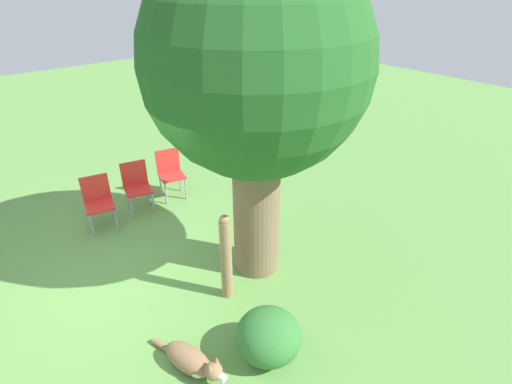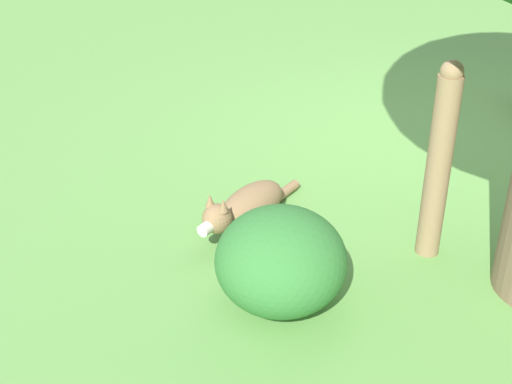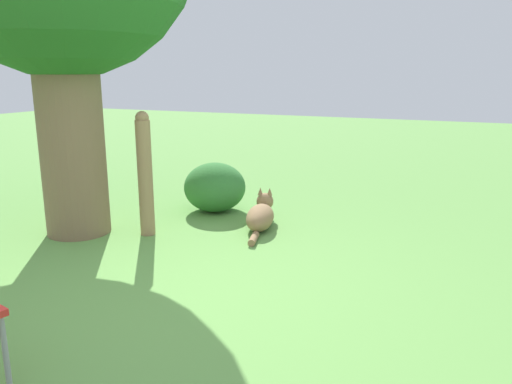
# 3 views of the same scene
# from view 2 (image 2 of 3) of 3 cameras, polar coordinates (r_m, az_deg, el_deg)

# --- Properties ---
(ground_plane) EXTENTS (30.00, 30.00, 0.00)m
(ground_plane) POSITION_cam_2_polar(r_m,az_deg,el_deg) (5.75, 13.83, 2.33)
(ground_plane) COLOR #609947
(dog) EXTENTS (1.07, 0.43, 0.37)m
(dog) POSITION_cam_2_polar(r_m,az_deg,el_deg) (4.70, -0.84, -1.31)
(dog) COLOR olive
(dog) RESTS_ON ground_plane
(fence_post) EXTENTS (0.15, 0.15, 1.26)m
(fence_post) POSITION_cam_2_polar(r_m,az_deg,el_deg) (4.33, 14.45, 2.37)
(fence_post) COLOR #937551
(fence_post) RESTS_ON ground_plane
(low_shrub) EXTENTS (0.73, 0.73, 0.58)m
(low_shrub) POSITION_cam_2_polar(r_m,az_deg,el_deg) (3.93, 1.99, -5.51)
(low_shrub) COLOR #337533
(low_shrub) RESTS_ON ground_plane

